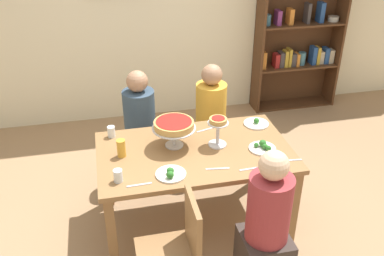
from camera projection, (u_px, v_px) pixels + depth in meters
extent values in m
plane|color=#9E7A56|center=(194.00, 220.00, 3.76)|extent=(12.00, 12.00, 0.00)
cube|color=beige|center=(153.00, 4.00, 4.94)|extent=(8.00, 0.12, 2.80)
cube|color=olive|center=(195.00, 152.00, 3.40)|extent=(1.55, 0.92, 0.04)
cube|color=olive|center=(112.00, 235.00, 3.11)|extent=(0.07, 0.07, 0.70)
cube|color=olive|center=(293.00, 207.00, 3.38)|extent=(0.07, 0.07, 0.70)
cube|color=olive|center=(107.00, 173.00, 3.79)|extent=(0.07, 0.07, 0.70)
cube|color=olive|center=(258.00, 154.00, 4.06)|extent=(0.07, 0.07, 0.70)
cube|color=#4C2D19|center=(260.00, 28.00, 5.14)|extent=(0.03, 0.30, 2.20)
cube|color=#4C2D19|center=(340.00, 22.00, 5.35)|extent=(0.03, 0.30, 2.20)
cube|color=#4C2D19|center=(296.00, 22.00, 5.36)|extent=(1.10, 0.02, 2.20)
cube|color=#4C2D19|center=(291.00, 104.00, 5.78)|extent=(1.04, 0.28, 0.02)
cube|color=#4C2D19|center=(296.00, 66.00, 5.51)|extent=(1.04, 0.28, 0.02)
cube|color=#4C2D19|center=(301.00, 24.00, 5.24)|extent=(1.04, 0.28, 0.02)
cube|color=orange|center=(263.00, 60.00, 5.36)|extent=(0.06, 0.13, 0.22)
cube|color=maroon|center=(276.00, 60.00, 5.41)|extent=(0.05, 0.13, 0.17)
cube|color=#3D3838|center=(281.00, 59.00, 5.41)|extent=(0.06, 0.13, 0.19)
cube|color=#B7932D|center=(285.00, 58.00, 5.42)|extent=(0.04, 0.13, 0.21)
cube|color=#B7932D|center=(289.00, 57.00, 5.42)|extent=(0.04, 0.13, 0.23)
cube|color=#3D3838|center=(292.00, 59.00, 5.45)|extent=(0.06, 0.13, 0.17)
cube|color=orange|center=(297.00, 59.00, 5.46)|extent=(0.04, 0.13, 0.16)
cylinder|color=#3D7084|center=(302.00, 58.00, 5.47)|extent=(0.10, 0.10, 0.17)
cube|color=navy|center=(313.00, 55.00, 5.49)|extent=(0.05, 0.13, 0.23)
cube|color=#B7932D|center=(317.00, 55.00, 5.50)|extent=(0.04, 0.13, 0.22)
cube|color=#B2A88E|center=(321.00, 57.00, 5.53)|extent=(0.06, 0.11, 0.16)
cube|color=navy|center=(325.00, 55.00, 5.53)|extent=(0.06, 0.13, 0.21)
cube|color=#B2A88E|center=(330.00, 56.00, 5.55)|extent=(0.07, 0.13, 0.18)
cylinder|color=#3D7084|center=(267.00, 20.00, 5.11)|extent=(0.09, 0.09, 0.13)
cube|color=#7A3370|center=(278.00, 17.00, 5.13)|extent=(0.05, 0.13, 0.18)
cube|color=orange|center=(290.00, 16.00, 5.15)|extent=(0.06, 0.13, 0.19)
cube|color=#3D3838|center=(307.00, 13.00, 5.18)|extent=(0.04, 0.13, 0.24)
cube|color=navy|center=(321.00, 12.00, 5.22)|extent=(0.06, 0.13, 0.25)
cylinder|color=beige|center=(333.00, 19.00, 5.30)|extent=(0.13, 0.13, 0.06)
cube|color=#382D28|center=(142.00, 157.00, 4.24)|extent=(0.34, 0.34, 0.45)
cylinder|color=#33475B|center=(139.00, 115.00, 4.00)|extent=(0.30, 0.30, 0.50)
sphere|color=#A87A5B|center=(137.00, 81.00, 3.83)|extent=(0.20, 0.20, 0.20)
cube|color=#382D28|center=(210.00, 149.00, 4.37)|extent=(0.34, 0.34, 0.45)
cylinder|color=gold|center=(211.00, 108.00, 4.14)|extent=(0.30, 0.30, 0.50)
sphere|color=#A87A5B|center=(212.00, 75.00, 3.97)|extent=(0.20, 0.20, 0.20)
cylinder|color=#993338|center=(269.00, 208.00, 2.84)|extent=(0.30, 0.30, 0.50)
sphere|color=beige|center=(274.00, 165.00, 2.66)|extent=(0.20, 0.20, 0.20)
cube|color=olive|center=(167.00, 256.00, 2.82)|extent=(0.40, 0.40, 0.04)
cube|color=olive|center=(193.00, 226.00, 2.75)|extent=(0.04, 0.36, 0.42)
cylinder|color=silver|center=(174.00, 145.00, 3.45)|extent=(0.15, 0.15, 0.01)
cylinder|color=silver|center=(174.00, 136.00, 3.41)|extent=(0.03, 0.03, 0.15)
cylinder|color=silver|center=(174.00, 128.00, 3.38)|extent=(0.35, 0.35, 0.01)
cylinder|color=tan|center=(174.00, 125.00, 3.36)|extent=(0.32, 0.32, 0.05)
cylinder|color=maroon|center=(174.00, 121.00, 3.35)|extent=(0.29, 0.29, 0.00)
cylinder|color=silver|center=(217.00, 144.00, 3.46)|extent=(0.15, 0.15, 0.01)
cylinder|color=silver|center=(218.00, 134.00, 3.41)|extent=(0.03, 0.03, 0.19)
cylinder|color=silver|center=(218.00, 123.00, 3.36)|extent=(0.17, 0.17, 0.01)
cylinder|color=tan|center=(218.00, 120.00, 3.35)|extent=(0.14, 0.14, 0.04)
cylinder|color=maroon|center=(218.00, 118.00, 3.34)|extent=(0.11, 0.11, 0.00)
cylinder|color=white|center=(171.00, 174.00, 3.10)|extent=(0.23, 0.23, 0.01)
sphere|color=#2D7028|center=(170.00, 175.00, 3.03)|extent=(0.05, 0.05, 0.05)
sphere|color=#2D7028|center=(171.00, 171.00, 3.09)|extent=(0.05, 0.05, 0.05)
sphere|color=#2D7028|center=(170.00, 171.00, 3.08)|extent=(0.05, 0.05, 0.05)
cylinder|color=white|center=(262.00, 148.00, 3.41)|extent=(0.22, 0.22, 0.01)
sphere|color=#2D7028|center=(265.00, 147.00, 3.37)|extent=(0.05, 0.05, 0.05)
sphere|color=#2D7028|center=(268.00, 148.00, 3.35)|extent=(0.04, 0.04, 0.04)
sphere|color=#2D7028|center=(256.00, 145.00, 3.40)|extent=(0.04, 0.04, 0.04)
sphere|color=#2D7028|center=(263.00, 143.00, 3.41)|extent=(0.06, 0.06, 0.06)
cylinder|color=white|center=(256.00, 124.00, 3.77)|extent=(0.22, 0.22, 0.01)
sphere|color=#2D7028|center=(256.00, 121.00, 3.76)|extent=(0.04, 0.04, 0.04)
sphere|color=#2D7028|center=(256.00, 121.00, 3.75)|extent=(0.05, 0.05, 0.05)
cylinder|color=gold|center=(121.00, 148.00, 3.29)|extent=(0.07, 0.07, 0.14)
cylinder|color=white|center=(111.00, 132.00, 3.56)|extent=(0.06, 0.06, 0.10)
cylinder|color=white|center=(118.00, 176.00, 3.01)|extent=(0.07, 0.07, 0.10)
cube|color=silver|center=(251.00, 169.00, 3.17)|extent=(0.18, 0.02, 0.00)
cube|color=silver|center=(290.00, 160.00, 3.26)|extent=(0.18, 0.03, 0.00)
cube|color=silver|center=(139.00, 185.00, 2.99)|extent=(0.18, 0.02, 0.00)
cube|color=silver|center=(218.00, 169.00, 3.17)|extent=(0.18, 0.04, 0.00)
cube|color=silver|center=(206.00, 130.00, 3.68)|extent=(0.18, 0.07, 0.00)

